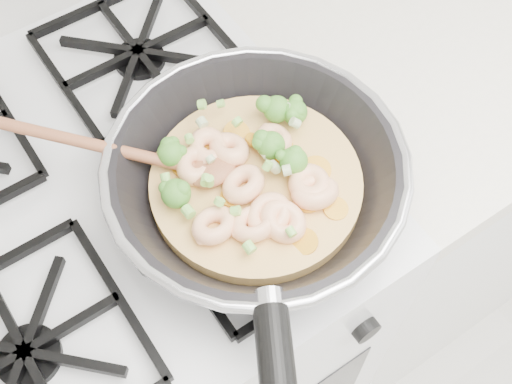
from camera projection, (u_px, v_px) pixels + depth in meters
stove at (144, 318)px, 1.21m from camera, size 0.60×0.60×0.92m
counter_right at (473, 119)px, 1.44m from camera, size 1.00×0.60×0.90m
skillet at (255, 181)px, 0.76m from camera, size 0.42×0.54×0.10m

